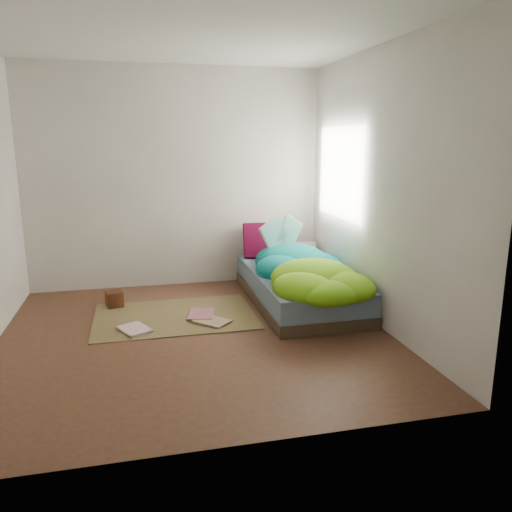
% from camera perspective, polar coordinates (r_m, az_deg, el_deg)
% --- Properties ---
extents(ground, '(3.50, 3.50, 0.00)m').
position_cam_1_polar(ground, '(4.67, -6.85, -9.02)').
color(ground, '#4A2A1C').
rests_on(ground, ground).
extents(room_walls, '(3.54, 3.54, 2.62)m').
position_cam_1_polar(room_walls, '(4.34, -7.28, 11.34)').
color(room_walls, beige).
rests_on(room_walls, ground).
extents(bed, '(1.00, 2.00, 0.34)m').
position_cam_1_polar(bed, '(5.53, 4.89, -3.58)').
color(bed, '#392E1F').
rests_on(bed, ground).
extents(duvet, '(0.96, 1.84, 0.34)m').
position_cam_1_polar(duvet, '(5.24, 5.71, -0.67)').
color(duvet, '#087C80').
rests_on(duvet, bed).
extents(rug, '(1.60, 1.10, 0.01)m').
position_cam_1_polar(rug, '(5.17, -9.23, -6.81)').
color(rug, brown).
rests_on(rug, ground).
extents(pillow_floral, '(0.60, 0.47, 0.12)m').
position_cam_1_polar(pillow_floral, '(6.29, 4.48, 0.64)').
color(pillow_floral, beige).
rests_on(pillow_floral, bed).
extents(pillow_magenta, '(0.43, 0.16, 0.42)m').
position_cam_1_polar(pillow_magenta, '(6.13, 0.56, 1.81)').
color(pillow_magenta, '#4C052A').
rests_on(pillow_magenta, bed).
extents(open_book, '(0.49, 0.28, 0.30)m').
position_cam_1_polar(open_book, '(5.70, 3.01, 3.76)').
color(open_book, '#2B8637').
rests_on(open_book, duvet).
extents(wooden_box, '(0.20, 0.20, 0.17)m').
position_cam_1_polar(wooden_box, '(5.56, -15.89, -4.74)').
color(wooden_box, '#35170C').
rests_on(wooden_box, rug).
extents(floor_book_a, '(0.35, 0.38, 0.02)m').
position_cam_1_polar(floor_book_a, '(4.81, -14.92, -8.42)').
color(floor_book_a, white).
rests_on(floor_book_a, rug).
extents(floor_book_b, '(0.33, 0.39, 0.03)m').
position_cam_1_polar(floor_book_b, '(5.13, -7.72, -6.65)').
color(floor_book_b, '#B2666E').
rests_on(floor_book_b, rug).
extents(floor_book_c, '(0.40, 0.40, 0.02)m').
position_cam_1_polar(floor_book_c, '(4.84, -5.88, -7.87)').
color(floor_book_c, tan).
rests_on(floor_book_c, rug).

